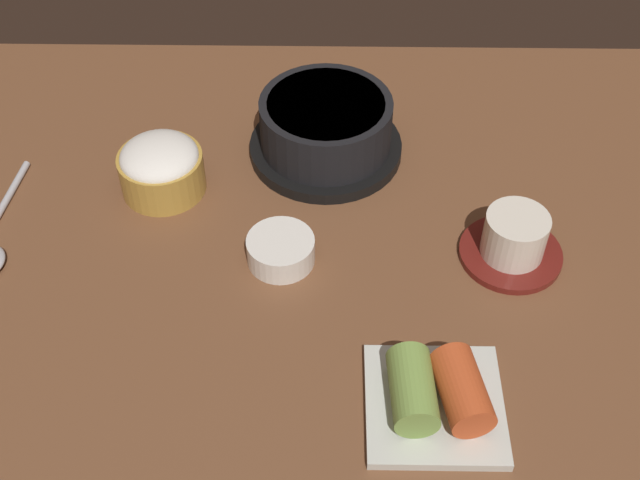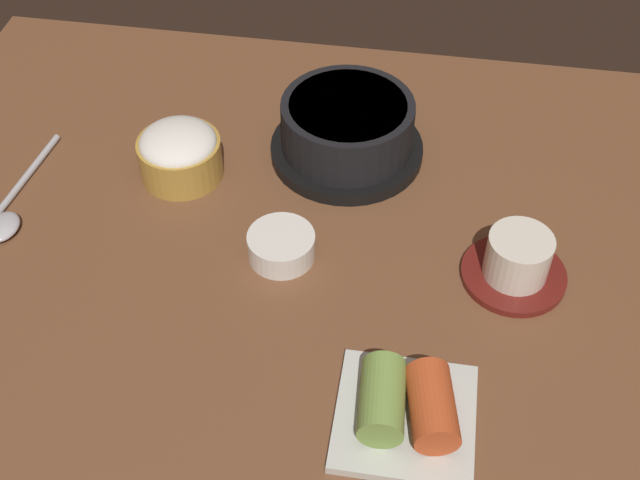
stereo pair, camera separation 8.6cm
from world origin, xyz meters
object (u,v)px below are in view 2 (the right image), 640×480
Objects in this scene: banchan_cup_center at (281,245)px; rice_bowl at (180,152)px; tea_cup_with_saucer at (517,261)px; kimchi_plate at (406,408)px; stone_pot at (347,130)px; spoon at (10,211)px.

rice_bowl is at bearing 141.98° from banchan_cup_center.
tea_cup_with_saucer is 0.87× the size of kimchi_plate.
stone_pot is at bearing 75.35° from banchan_cup_center.
banchan_cup_center reaches higher than spoon.
stone_pot reaches higher than tea_cup_with_saucer.
stone_pot is 39.42cm from spoon.
spoon is (-31.18, 1.18, -0.99)cm from banchan_cup_center.
banchan_cup_center is at bearing 129.37° from kimchi_plate.
rice_bowl is 0.77× the size of kimchi_plate.
tea_cup_with_saucer is at bearing 63.00° from kimchi_plate.
spoon is at bearing 157.30° from kimchi_plate.
kimchi_plate is at bearing -117.00° from tea_cup_with_saucer.
stone_pot is 18.20cm from banchan_cup_center.
rice_bowl is 0.53× the size of spoon.
kimchi_plate reaches higher than banchan_cup_center.
kimchi_plate is (14.82, -18.07, 0.46)cm from banchan_cup_center.
stone_pot is 1.45× the size of kimchi_plate.
stone_pot reaches higher than spoon.
tea_cup_with_saucer is (38.47, -10.11, -0.76)cm from rice_bowl.
banchan_cup_center is 0.39× the size of spoon.
spoon is at bearing 177.83° from banchan_cup_center.
tea_cup_with_saucer is 55.67cm from spoon.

